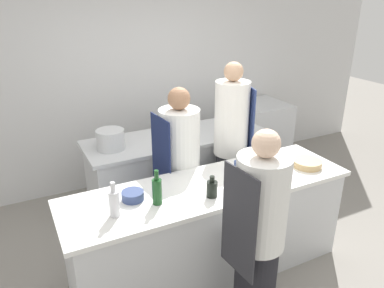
{
  "coord_description": "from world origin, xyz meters",
  "views": [
    {
      "loc": [
        -1.42,
        -2.45,
        2.44
      ],
      "look_at": [
        0.0,
        0.35,
        1.15
      ],
      "focal_mm": 35.0,
      "sensor_mm": 36.0,
      "label": 1
    }
  ],
  "objects_px": {
    "chef_at_prep_near": "(258,237)",
    "chef_at_stove": "(231,146)",
    "bottle_wine": "(212,188)",
    "bowl_mixing_large": "(133,196)",
    "stockpot": "(111,140)",
    "bowl_ceramic_blue": "(274,161)",
    "bowl_prep_small": "(307,163)",
    "cup": "(238,165)",
    "bottle_vinegar": "(157,191)",
    "bottle_olive_oil": "(114,203)",
    "oven_range": "(256,134)",
    "chef_at_pass_far": "(180,169)"
  },
  "relations": [
    {
      "from": "bottle_wine",
      "to": "stockpot",
      "type": "xyz_separation_m",
      "value": [
        -0.45,
        1.33,
        0.03
      ]
    },
    {
      "from": "oven_range",
      "to": "bowl_prep_small",
      "type": "relative_size",
      "value": 3.46
    },
    {
      "from": "bottle_olive_oil",
      "to": "cup",
      "type": "relative_size",
      "value": 3.6
    },
    {
      "from": "chef_at_prep_near",
      "to": "chef_at_stove",
      "type": "xyz_separation_m",
      "value": [
        0.61,
        1.32,
        0.09
      ]
    },
    {
      "from": "bottle_olive_oil",
      "to": "stockpot",
      "type": "distance_m",
      "value": 1.29
    },
    {
      "from": "bowl_ceramic_blue",
      "to": "chef_at_prep_near",
      "type": "bearing_deg",
      "value": -134.0
    },
    {
      "from": "bottle_olive_oil",
      "to": "bottle_vinegar",
      "type": "xyz_separation_m",
      "value": [
        0.34,
        0.02,
        0.0
      ]
    },
    {
      "from": "chef_at_prep_near",
      "to": "bottle_vinegar",
      "type": "xyz_separation_m",
      "value": [
        -0.52,
        0.61,
        0.2
      ]
    },
    {
      "from": "bottle_vinegar",
      "to": "bowl_ceramic_blue",
      "type": "distance_m",
      "value": 1.28
    },
    {
      "from": "chef_at_prep_near",
      "to": "bowl_ceramic_blue",
      "type": "distance_m",
      "value": 1.08
    },
    {
      "from": "bowl_ceramic_blue",
      "to": "stockpot",
      "type": "height_order",
      "value": "stockpot"
    },
    {
      "from": "chef_at_prep_near",
      "to": "stockpot",
      "type": "relative_size",
      "value": 5.58
    },
    {
      "from": "chef_at_stove",
      "to": "bowl_prep_small",
      "type": "bearing_deg",
      "value": 43.68
    },
    {
      "from": "chef_at_stove",
      "to": "bottle_vinegar",
      "type": "relative_size",
      "value": 6.23
    },
    {
      "from": "bottle_wine",
      "to": "stockpot",
      "type": "bearing_deg",
      "value": 108.87
    },
    {
      "from": "bottle_vinegar",
      "to": "bowl_mixing_large",
      "type": "height_order",
      "value": "bottle_vinegar"
    },
    {
      "from": "bottle_vinegar",
      "to": "bowl_ceramic_blue",
      "type": "height_order",
      "value": "bottle_vinegar"
    },
    {
      "from": "oven_range",
      "to": "bottle_wine",
      "type": "bearing_deg",
      "value": -134.37
    },
    {
      "from": "chef_at_prep_near",
      "to": "bowl_prep_small",
      "type": "bearing_deg",
      "value": -64.18
    },
    {
      "from": "bottle_wine",
      "to": "bowl_prep_small",
      "type": "bearing_deg",
      "value": 3.99
    },
    {
      "from": "chef_at_prep_near",
      "to": "chef_at_pass_far",
      "type": "bearing_deg",
      "value": -3.28
    },
    {
      "from": "oven_range",
      "to": "bottle_olive_oil",
      "type": "distance_m",
      "value": 3.23
    },
    {
      "from": "oven_range",
      "to": "bottle_vinegar",
      "type": "xyz_separation_m",
      "value": [
        -2.28,
        -1.79,
        0.54
      ]
    },
    {
      "from": "chef_at_prep_near",
      "to": "bottle_olive_oil",
      "type": "height_order",
      "value": "chef_at_prep_near"
    },
    {
      "from": "chef_at_pass_far",
      "to": "bottle_vinegar",
      "type": "xyz_separation_m",
      "value": [
        -0.48,
        -0.62,
        0.2
      ]
    },
    {
      "from": "bottle_vinegar",
      "to": "cup",
      "type": "distance_m",
      "value": 0.93
    },
    {
      "from": "chef_at_prep_near",
      "to": "cup",
      "type": "xyz_separation_m",
      "value": [
        0.38,
        0.84,
        0.12
      ]
    },
    {
      "from": "chef_at_prep_near",
      "to": "bottle_vinegar",
      "type": "height_order",
      "value": "chef_at_prep_near"
    },
    {
      "from": "bottle_olive_oil",
      "to": "cup",
      "type": "distance_m",
      "value": 1.27
    },
    {
      "from": "chef_at_stove",
      "to": "bottle_wine",
      "type": "distance_m",
      "value": 1.07
    },
    {
      "from": "cup",
      "to": "chef_at_stove",
      "type": "bearing_deg",
      "value": 64.68
    },
    {
      "from": "bottle_wine",
      "to": "stockpot",
      "type": "distance_m",
      "value": 1.41
    },
    {
      "from": "bottle_wine",
      "to": "bowl_mixing_large",
      "type": "xyz_separation_m",
      "value": [
        -0.58,
        0.24,
        -0.04
      ]
    },
    {
      "from": "bowl_ceramic_blue",
      "to": "stockpot",
      "type": "bearing_deg",
      "value": 140.21
    },
    {
      "from": "bowl_prep_small",
      "to": "stockpot",
      "type": "relative_size",
      "value": 0.92
    },
    {
      "from": "chef_at_prep_near",
      "to": "bowl_ceramic_blue",
      "type": "height_order",
      "value": "chef_at_prep_near"
    },
    {
      "from": "bowl_mixing_large",
      "to": "cup",
      "type": "relative_size",
      "value": 2.29
    },
    {
      "from": "cup",
      "to": "stockpot",
      "type": "height_order",
      "value": "stockpot"
    },
    {
      "from": "stockpot",
      "to": "oven_range",
      "type": "bearing_deg",
      "value": 13.74
    },
    {
      "from": "chef_at_stove",
      "to": "bowl_ceramic_blue",
      "type": "relative_size",
      "value": 7.07
    },
    {
      "from": "bottle_wine",
      "to": "bowl_mixing_large",
      "type": "bearing_deg",
      "value": 157.68
    },
    {
      "from": "chef_at_stove",
      "to": "bowl_ceramic_blue",
      "type": "distance_m",
      "value": 0.57
    },
    {
      "from": "bottle_olive_oil",
      "to": "bowl_prep_small",
      "type": "xyz_separation_m",
      "value": [
        1.85,
        -0.01,
        -0.08
      ]
    },
    {
      "from": "bottle_wine",
      "to": "bowl_ceramic_blue",
      "type": "relative_size",
      "value": 0.72
    },
    {
      "from": "chef_at_prep_near",
      "to": "bowl_mixing_large",
      "type": "xyz_separation_m",
      "value": [
        -0.67,
        0.76,
        0.12
      ]
    },
    {
      "from": "oven_range",
      "to": "bowl_ceramic_blue",
      "type": "height_order",
      "value": "bowl_ceramic_blue"
    },
    {
      "from": "chef_at_stove",
      "to": "bottle_vinegar",
      "type": "distance_m",
      "value": 1.33
    },
    {
      "from": "chef_at_stove",
      "to": "bowl_mixing_large",
      "type": "distance_m",
      "value": 1.4
    },
    {
      "from": "bowl_ceramic_blue",
      "to": "chef_at_pass_far",
      "type": "bearing_deg",
      "value": 149.19
    },
    {
      "from": "bowl_mixing_large",
      "to": "bowl_prep_small",
      "type": "height_order",
      "value": "bowl_mixing_large"
    }
  ]
}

